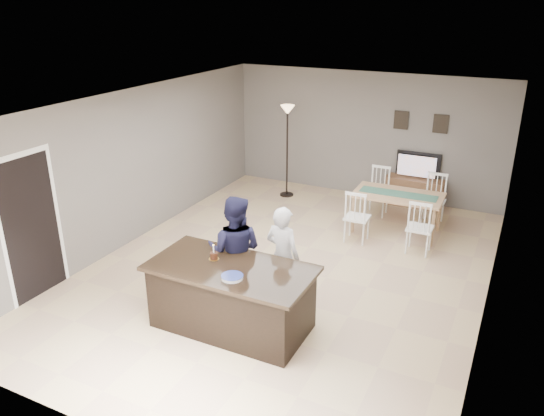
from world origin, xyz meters
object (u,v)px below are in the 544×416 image
at_px(man, 235,251).
at_px(birthday_cake, 214,256).
at_px(floor_lamp, 287,126).
at_px(television, 417,166).
at_px(plate_stack, 232,277).
at_px(kitchen_island, 232,297).
at_px(dining_table, 398,201).
at_px(woman, 283,256).
at_px(tv_console, 414,192).

height_order(man, birthday_cake, man).
height_order(birthday_cake, floor_lamp, floor_lamp).
xyz_separation_m(television, plate_stack, (-1.03, -5.90, 0.06)).
bearing_deg(kitchen_island, dining_table, 73.54).
xyz_separation_m(woman, plate_stack, (-0.17, -1.10, 0.18)).
height_order(woman, plate_stack, woman).
relative_size(tv_console, plate_stack, 4.35).
distance_m(television, man, 5.29).
bearing_deg(woman, kitchen_island, 76.93).
relative_size(kitchen_island, man, 1.31).
relative_size(woman, dining_table, 0.81).
bearing_deg(floor_lamp, tv_console, 13.21).
height_order(television, floor_lamp, floor_lamp).
relative_size(woman, man, 0.91).
bearing_deg(plate_stack, dining_table, 76.64).
bearing_deg(floor_lamp, plate_stack, -72.46).
bearing_deg(tv_console, kitchen_island, -102.16).
xyz_separation_m(kitchen_island, birthday_cake, (-0.31, 0.09, 0.50)).
xyz_separation_m(tv_console, dining_table, (-0.00, -1.52, 0.32)).
bearing_deg(kitchen_island, birthday_cake, 163.85).
relative_size(tv_console, birthday_cake, 5.64).
bearing_deg(woman, tv_console, -90.88).
bearing_deg(man, television, -120.12).
height_order(kitchen_island, tv_console, kitchen_island).
relative_size(kitchen_island, woman, 1.44).
relative_size(kitchen_island, plate_stack, 7.80).
distance_m(kitchen_island, television, 5.78).
bearing_deg(birthday_cake, plate_stack, -35.94).
distance_m(woman, dining_table, 3.32).
xyz_separation_m(tv_console, plate_stack, (-1.03, -5.83, 0.62)).
height_order(television, dining_table, television).
xyz_separation_m(dining_table, floor_lamp, (-2.67, 0.89, 0.94)).
bearing_deg(tv_console, woman, -100.23).
height_order(kitchen_island, floor_lamp, floor_lamp).
bearing_deg(kitchen_island, woman, 67.58).
xyz_separation_m(woman, floor_lamp, (-1.82, 4.10, 0.82)).
distance_m(kitchen_island, woman, 0.95).
relative_size(kitchen_island, tv_console, 1.79).
bearing_deg(woman, plate_stack, 90.38).
relative_size(television, floor_lamp, 0.45).
bearing_deg(dining_table, plate_stack, -104.44).
distance_m(tv_console, dining_table, 1.56).
distance_m(kitchen_island, plate_stack, 0.56).
bearing_deg(birthday_cake, dining_table, 69.19).
xyz_separation_m(kitchen_island, plate_stack, (0.17, -0.26, 0.47)).
distance_m(dining_table, floor_lamp, 2.97).
xyz_separation_m(kitchen_island, television, (1.20, 5.64, 0.41)).
bearing_deg(tv_console, television, 90.00).
height_order(tv_console, man, man).
bearing_deg(television, floor_lamp, 14.62).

